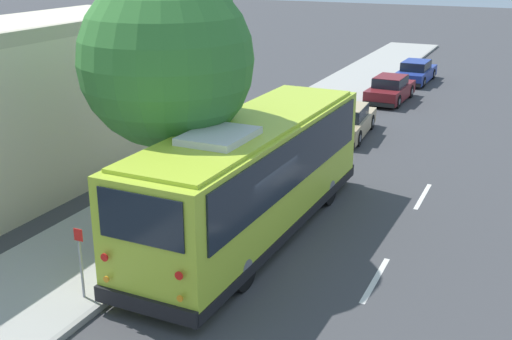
# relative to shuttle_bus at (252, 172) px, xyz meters

# --- Properties ---
(ground_plane) EXTENTS (160.00, 160.00, 0.00)m
(ground_plane) POSITION_rel_shuttle_bus_xyz_m (-1.32, -0.28, -1.82)
(ground_plane) COLOR #3D3D3F
(sidewalk_slab) EXTENTS (80.00, 3.72, 0.15)m
(sidewalk_slab) POSITION_rel_shuttle_bus_xyz_m (-1.32, 3.32, -1.74)
(sidewalk_slab) COLOR #A3A099
(sidewalk_slab) RESTS_ON ground
(curb_strip) EXTENTS (80.00, 0.14, 0.15)m
(curb_strip) POSITION_rel_shuttle_bus_xyz_m (-1.32, 1.39, -1.74)
(curb_strip) COLOR gray
(curb_strip) RESTS_ON ground
(shuttle_bus) EXTENTS (10.40, 2.81, 3.38)m
(shuttle_bus) POSITION_rel_shuttle_bus_xyz_m (0.00, 0.00, 0.00)
(shuttle_bus) COLOR #ADC633
(shuttle_bus) RESTS_ON ground
(parked_sedan_tan) EXTENTS (4.49, 1.91, 1.32)m
(parked_sedan_tan) POSITION_rel_shuttle_bus_xyz_m (10.60, 0.49, -1.21)
(parked_sedan_tan) COLOR tan
(parked_sedan_tan) RESTS_ON ground
(parked_sedan_maroon) EXTENTS (4.33, 1.81, 1.33)m
(parked_sedan_maroon) POSITION_rel_shuttle_bus_xyz_m (17.74, 0.36, -1.20)
(parked_sedan_maroon) COLOR maroon
(parked_sedan_maroon) RESTS_ON ground
(parked_sedan_blue) EXTENTS (4.51, 1.78, 1.27)m
(parked_sedan_blue) POSITION_rel_shuttle_bus_xyz_m (23.39, 0.16, -1.23)
(parked_sedan_blue) COLOR navy
(parked_sedan_blue) RESTS_ON ground
(street_tree) EXTENTS (4.55, 4.55, 7.58)m
(street_tree) POSITION_rel_shuttle_bus_xyz_m (-0.60, 2.10, 3.25)
(street_tree) COLOR brown
(street_tree) RESTS_ON sidewalk_slab
(sign_post_near) EXTENTS (0.06, 0.22, 1.65)m
(sign_post_near) POSITION_rel_shuttle_bus_xyz_m (-4.88, 1.89, -0.82)
(sign_post_near) COLOR gray
(sign_post_near) RESTS_ON sidewalk_slab
(sign_post_far) EXTENTS (0.06, 0.06, 1.20)m
(sign_post_far) POSITION_rel_shuttle_bus_xyz_m (-3.17, 1.89, -1.07)
(sign_post_far) COLOR gray
(sign_post_far) RESTS_ON sidewalk_slab
(lane_stripe_mid) EXTENTS (2.40, 0.14, 0.01)m
(lane_stripe_mid) POSITION_rel_shuttle_bus_xyz_m (-1.16, -3.77, -1.81)
(lane_stripe_mid) COLOR silver
(lane_stripe_mid) RESTS_ON ground
(lane_stripe_ahead) EXTENTS (2.40, 0.14, 0.01)m
(lane_stripe_ahead) POSITION_rel_shuttle_bus_xyz_m (4.84, -3.77, -1.81)
(lane_stripe_ahead) COLOR silver
(lane_stripe_ahead) RESTS_ON ground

